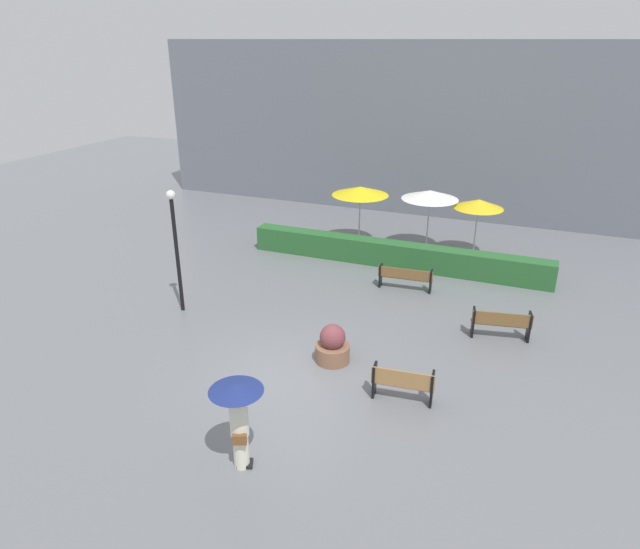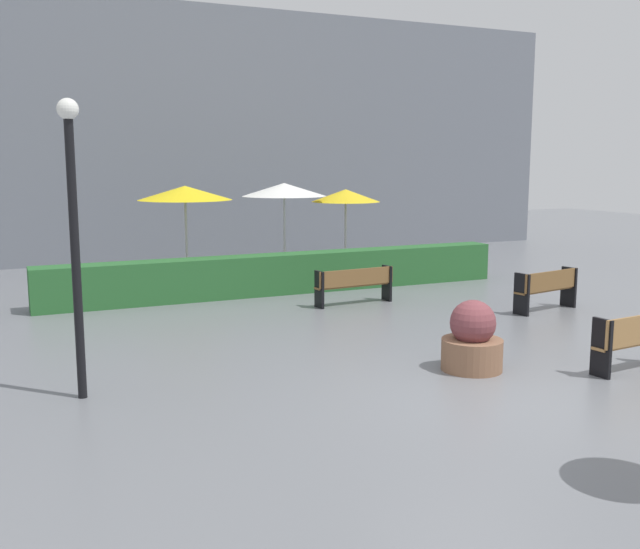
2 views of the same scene
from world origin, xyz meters
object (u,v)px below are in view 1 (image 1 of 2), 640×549
at_px(bench_far_right, 501,323).
at_px(patio_umbrella_yellow, 360,191).
at_px(bench_back_row, 405,277).
at_px(patio_umbrella_white, 430,195).
at_px(pedestrian_with_umbrella, 238,411).
at_px(lamp_post, 175,239).
at_px(bench_near_right, 403,383).
at_px(patio_umbrella_yellow_far, 479,204).
at_px(planter_pot, 333,346).

height_order(bench_far_right, patio_umbrella_yellow, patio_umbrella_yellow).
bearing_deg(patio_umbrella_yellow, bench_back_row, -51.59).
height_order(bench_back_row, bench_far_right, bench_far_right).
bearing_deg(patio_umbrella_white, patio_umbrella_yellow, -172.45).
relative_size(pedestrian_with_umbrella, patio_umbrella_yellow, 0.80).
distance_m(bench_far_right, lamp_post, 10.11).
xyz_separation_m(bench_near_right, patio_umbrella_white, (-1.58, 10.41, 1.90)).
distance_m(bench_back_row, patio_umbrella_yellow, 5.02).
distance_m(bench_far_right, patio_umbrella_yellow_far, 6.86).
height_order(bench_far_right, planter_pot, planter_pot).
relative_size(bench_back_row, bench_far_right, 1.10).
xyz_separation_m(patio_umbrella_yellow, patio_umbrella_white, (2.79, 0.37, 0.02)).
height_order(bench_near_right, patio_umbrella_yellow, patio_umbrella_yellow).
distance_m(lamp_post, patio_umbrella_yellow_far, 11.64).
xyz_separation_m(planter_pot, lamp_post, (-5.61, 1.10, 1.97)).
xyz_separation_m(bench_far_right, patio_umbrella_white, (-3.51, 6.36, 1.90)).
bearing_deg(lamp_post, bench_back_row, 33.77).
bearing_deg(bench_far_right, patio_umbrella_yellow, 136.47).
bearing_deg(bench_near_right, patio_umbrella_white, 98.65).
xyz_separation_m(lamp_post, patio_umbrella_yellow_far, (8.13, 8.33, -0.22)).
bearing_deg(bench_far_right, planter_pot, -144.20).
bearing_deg(bench_far_right, pedestrian_with_umbrella, -120.54).
bearing_deg(planter_pot, bench_back_row, 82.36).
xyz_separation_m(planter_pot, patio_umbrella_white, (0.62, 9.33, 1.95)).
distance_m(bench_back_row, patio_umbrella_yellow_far, 4.80).
xyz_separation_m(bench_back_row, lamp_post, (-6.33, -4.23, 1.95)).
distance_m(patio_umbrella_white, patio_umbrella_yellow_far, 1.91).
distance_m(planter_pot, lamp_post, 6.05).
xyz_separation_m(bench_back_row, pedestrian_with_umbrella, (-1.01, -9.85, 0.91)).
xyz_separation_m(bench_near_right, bench_far_right, (1.92, 4.05, 0.00)).
distance_m(planter_pot, patio_umbrella_white, 9.56).
height_order(pedestrian_with_umbrella, patio_umbrella_yellow_far, patio_umbrella_yellow_far).
height_order(patio_umbrella_yellow, patio_umbrella_white, patio_umbrella_white).
height_order(bench_far_right, pedestrian_with_umbrella, pedestrian_with_umbrella).
relative_size(bench_near_right, lamp_post, 0.39).
distance_m(bench_near_right, planter_pot, 2.46).
bearing_deg(patio_umbrella_yellow_far, bench_back_row, -113.72).
xyz_separation_m(planter_pot, patio_umbrella_yellow_far, (2.52, 9.43, 1.75)).
distance_m(planter_pot, patio_umbrella_yellow_far, 9.91).
xyz_separation_m(bench_back_row, bench_far_right, (3.42, -2.35, 0.03)).
height_order(pedestrian_with_umbrella, planter_pot, pedestrian_with_umbrella).
bearing_deg(lamp_post, pedestrian_with_umbrella, -46.57).
height_order(bench_back_row, patio_umbrella_white, patio_umbrella_white).
relative_size(bench_back_row, lamp_post, 0.48).
bearing_deg(patio_umbrella_white, bench_near_right, -81.35).
bearing_deg(planter_pot, patio_umbrella_white, 86.18).
bearing_deg(pedestrian_with_umbrella, lamp_post, 133.43).
distance_m(pedestrian_with_umbrella, patio_umbrella_white, 13.92).
bearing_deg(patio_umbrella_yellow, bench_near_right, -66.44).
bearing_deg(planter_pot, patio_umbrella_yellow, 103.61).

